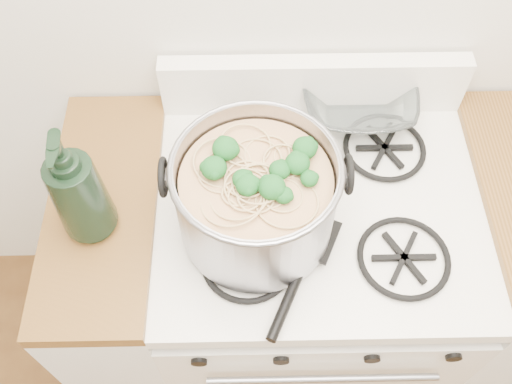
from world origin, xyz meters
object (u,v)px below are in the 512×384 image
Objects in this scene: stock_pot at (256,198)px; bottle at (76,187)px; spatula at (315,235)px; glass_bowl at (357,103)px; gas_range at (305,285)px.

bottle is at bearing 178.90° from stock_pot.
spatula is 0.40m from glass_bowl.
gas_range is at bearing 1.70° from bottle.
stock_pot is 0.44m from glass_bowl.
spatula is at bearing -102.27° from gas_range.
stock_pot is 1.21× the size of bottle.
stock_pot reaches higher than gas_range.
gas_range is 0.82m from bottle.
spatula is 2.70× the size of glass_bowl.
stock_pot is 0.17m from spatula.
gas_range is at bearing 102.08° from spatula.
glass_bowl is (0.14, 0.38, 0.00)m from spatula.
spatula is 1.00× the size of bottle.
glass_bowl is at bearing 23.56° from bottle.
spatula is (-0.02, -0.10, 0.50)m from gas_range.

